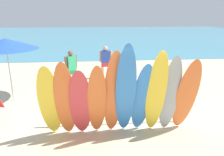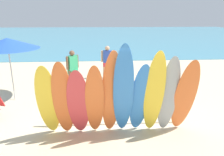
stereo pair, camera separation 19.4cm
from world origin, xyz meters
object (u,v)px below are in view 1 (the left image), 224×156
Objects in this scene: surfboard_blue_6 at (142,99)px; surfboard_red_2 at (80,104)px; surfboard_orange_1 at (65,101)px; surfboard_orange_4 at (114,95)px; surfboard_rack at (116,108)px; surfboard_orange_3 at (97,102)px; surfboard_yellow_0 at (50,102)px; surfboard_orange_9 at (186,97)px; beachgoer_near_rack at (106,60)px; surfboard_grey_8 at (170,95)px; beach_umbrella at (6,44)px; surfboard_yellow_7 at (156,94)px; surfboard_blue_5 at (126,92)px; beachgoer_midbeach at (71,67)px.

surfboard_red_2 is at bearing 177.71° from surfboard_blue_6.
surfboard_blue_6 is (1.61, 0.04, 0.06)m from surfboard_red_2.
surfboard_orange_4 is at bearing -1.29° from surfboard_orange_1.
surfboard_orange_3 is at bearing -131.55° from surfboard_rack.
surfboard_rack is at bearing 132.16° from surfboard_blue_6.
surfboard_orange_1 is (0.40, -0.05, 0.05)m from surfboard_yellow_0.
surfboard_blue_6 is 0.94× the size of surfboard_orange_9.
surfboard_rack is 1.56× the size of surfboard_orange_4.
surfboard_orange_4 is at bearing -90.40° from beachgoer_near_rack.
surfboard_orange_9 is (3.55, -0.08, 0.06)m from surfboard_yellow_0.
surfboard_blue_6 is 1.17m from surfboard_orange_9.
beach_umbrella is at bearing 155.40° from surfboard_grey_8.
surfboard_yellow_7 is at bearing -166.65° from surfboard_grey_8.
surfboard_blue_5 is (0.29, -0.11, 0.09)m from surfboard_orange_4.
beachgoer_midbeach is 0.71× the size of beach_umbrella.
surfboard_yellow_0 reaches higher than surfboard_rack.
surfboard_orange_9 reaches higher than surfboard_orange_1.
surfboard_yellow_7 reaches higher than surfboard_orange_3.
surfboard_yellow_0 is 5.67m from beachgoer_near_rack.
surfboard_yellow_7 is (1.95, -0.05, 0.22)m from surfboard_red_2.
surfboard_yellow_0 is at bearing 179.21° from surfboard_blue_5.
surfboard_orange_9 is at bearing -7.14° from surfboard_blue_6.
surfboard_orange_3 is at bearing 62.13° from beachgoer_midbeach.
surfboard_orange_1 is at bearing 176.30° from surfboard_orange_3.
surfboard_red_2 is at bearing -177.54° from surfboard_orange_9.
surfboard_red_2 is at bearing -147.75° from surfboard_rack.
surfboard_yellow_7 is at bearing 79.67° from beachgoer_midbeach.
surfboard_orange_9 is at bearing 7.01° from surfboard_blue_5.
surfboard_orange_9 reaches higher than beachgoer_midbeach.
beachgoer_near_rack is (0.57, 5.47, -0.09)m from surfboard_orange_3.
surfboard_orange_9 is 5.76m from beachgoer_near_rack.
surfboard_blue_5 is 1.65× the size of beachgoer_midbeach.
surfboard_red_2 is 1.23× the size of beachgoer_midbeach.
surfboard_grey_8 is (0.74, -0.03, 0.09)m from surfboard_blue_6.
surfboard_grey_8 is 0.43m from surfboard_orange_9.
surfboard_blue_6 is at bearing -1.14° from surfboard_orange_4.
surfboard_rack is 1.68× the size of beach_umbrella.
surfboard_orange_9 reaches higher than beachgoer_near_rack.
beach_umbrella is (-1.98, 2.84, 1.13)m from surfboard_yellow_0.
surfboard_yellow_7 reaches higher than surfboard_blue_6.
surfboard_blue_5 is 0.56m from surfboard_blue_6.
surfboard_rack is at bearing -88.81° from beachgoer_near_rack.
surfboard_yellow_7 is at bearing -79.00° from beachgoer_near_rack.
surfboard_red_2 is 4.19m from beachgoer_midbeach.
beach_umbrella is (-3.17, 2.91, 1.12)m from surfboard_orange_3.
surfboard_orange_9 is at bearing -2.16° from surfboard_orange_3.
beach_umbrella reaches higher than surfboard_orange_3.
surfboard_yellow_7 is (2.33, -0.05, 0.12)m from surfboard_orange_1.
surfboard_rack is at bearing 31.44° from surfboard_red_2.
surfboard_red_2 is 0.88m from surfboard_orange_4.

